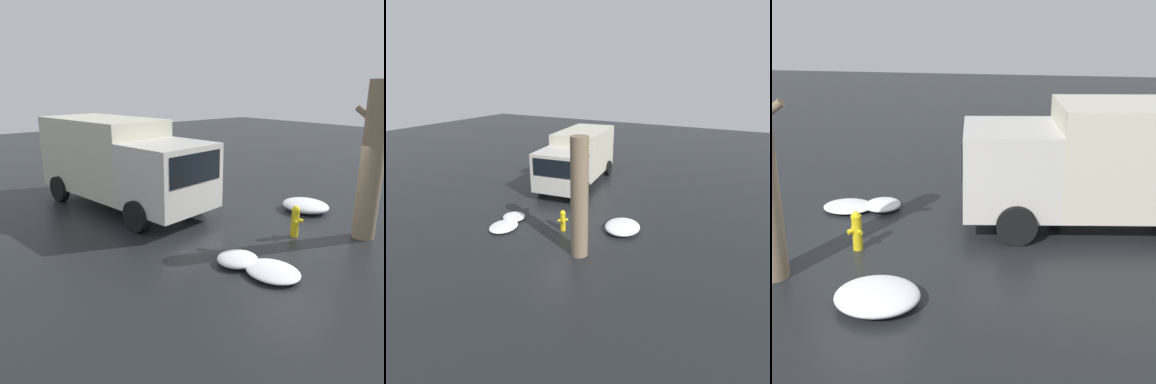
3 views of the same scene
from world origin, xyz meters
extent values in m
plane|color=black|center=(0.00, 0.00, 0.00)|extent=(60.00, 60.00, 0.00)
cylinder|color=yellow|center=(0.00, 0.00, 0.37)|extent=(0.21, 0.21, 0.73)
cylinder|color=yellow|center=(0.00, 0.00, 0.76)|extent=(0.22, 0.22, 0.06)
sphere|color=yellow|center=(0.00, 0.00, 0.79)|extent=(0.18, 0.18, 0.18)
cylinder|color=yellow|center=(-0.11, -0.11, 0.45)|extent=(0.15, 0.15, 0.11)
cylinder|color=yellow|center=(0.11, -0.11, 0.45)|extent=(0.13, 0.13, 0.09)
cylinder|color=yellow|center=(-0.11, 0.11, 0.45)|extent=(0.13, 0.13, 0.09)
cylinder|color=#7F6B51|center=(-1.21, -1.40, 2.06)|extent=(0.58, 0.58, 4.13)
cylinder|color=#7F6B51|center=(-0.95, -1.40, 3.22)|extent=(0.67, 0.16, 0.54)
cube|color=beige|center=(3.10, 1.94, 1.41)|extent=(2.43, 2.63, 1.93)
cube|color=black|center=(2.03, 1.80, 1.80)|extent=(0.29, 1.98, 0.85)
cube|color=beige|center=(6.37, 2.36, 1.69)|extent=(4.73, 2.93, 2.47)
cylinder|color=black|center=(3.36, 0.77, 0.45)|extent=(0.93, 0.39, 0.90)
cylinder|color=black|center=(3.05, 3.13, 0.45)|extent=(0.93, 0.39, 0.90)
cylinder|color=black|center=(7.63, 1.33, 0.45)|extent=(0.93, 0.39, 0.90)
cylinder|color=black|center=(7.32, 3.69, 0.45)|extent=(0.93, 0.39, 0.90)
cylinder|color=#23232D|center=(4.23, 2.20, 0.42)|extent=(0.26, 0.26, 0.84)
cylinder|color=#234C8C|center=(4.23, 2.20, 1.18)|extent=(0.38, 0.38, 0.70)
sphere|color=tan|center=(4.23, 2.20, 1.65)|extent=(0.23, 0.23, 0.23)
ellipsoid|color=white|center=(-1.03, 2.21, 0.09)|extent=(1.26, 1.07, 0.19)
ellipsoid|color=white|center=(-0.16, 2.39, 0.12)|extent=(0.92, 0.97, 0.23)
ellipsoid|color=white|center=(1.09, -2.12, 0.18)|extent=(1.52, 1.37, 0.37)
camera|label=1|loc=(-5.57, 8.21, 3.94)|focal=35.00mm
camera|label=2|loc=(-9.12, -5.66, 5.80)|focal=28.00mm
camera|label=3|loc=(3.82, -10.01, 5.04)|focal=50.00mm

